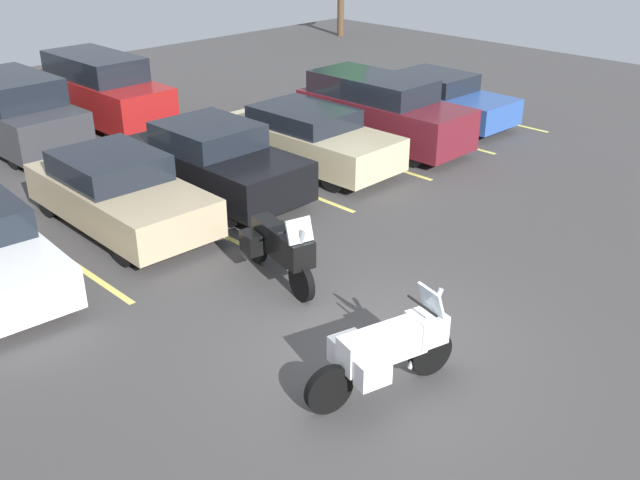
# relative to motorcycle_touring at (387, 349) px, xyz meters

# --- Properties ---
(ground) EXTENTS (44.00, 44.00, 0.10)m
(ground) POSITION_rel_motorcycle_touring_xyz_m (0.71, 0.83, -0.70)
(ground) COLOR #423F3F
(motorcycle_touring) EXTENTS (2.27, 1.03, 1.38)m
(motorcycle_touring) POSITION_rel_motorcycle_touring_xyz_m (0.00, 0.00, 0.00)
(motorcycle_touring) COLOR black
(motorcycle_touring) RESTS_ON ground
(motorcycle_second) EXTENTS (1.00, 2.28, 1.44)m
(motorcycle_second) POSITION_rel_motorcycle_touring_xyz_m (1.00, 3.25, 0.02)
(motorcycle_second) COLOR black
(motorcycle_second) RESTS_ON ground
(parking_stripes) EXTENTS (24.16, 4.94, 0.01)m
(parking_stripes) POSITION_rel_motorcycle_touring_xyz_m (0.11, 6.86, -0.65)
(parking_stripes) COLOR #EAE066
(parking_stripes) RESTS_ON ground
(car_tan) EXTENTS (1.98, 4.50, 1.47)m
(car_tan) POSITION_rel_motorcycle_touring_xyz_m (0.30, 7.25, 0.07)
(car_tan) COLOR tan
(car_tan) RESTS_ON ground
(car_black) EXTENTS (1.96, 4.37, 1.59)m
(car_black) POSITION_rel_motorcycle_touring_xyz_m (2.69, 7.24, 0.12)
(car_black) COLOR black
(car_black) RESTS_ON ground
(car_champagne) EXTENTS (1.98, 4.72, 1.43)m
(car_champagne) POSITION_rel_motorcycle_touring_xyz_m (5.44, 7.17, 0.07)
(car_champagne) COLOR #C1B289
(car_champagne) RESTS_ON ground
(car_maroon) EXTENTS (1.88, 4.76, 1.79)m
(car_maroon) POSITION_rel_motorcycle_touring_xyz_m (7.97, 7.04, 0.26)
(car_maroon) COLOR maroon
(car_maroon) RESTS_ON ground
(car_blue) EXTENTS (1.86, 4.36, 1.40)m
(car_blue) POSITION_rel_motorcycle_touring_xyz_m (10.77, 7.21, 0.04)
(car_blue) COLOR #2D519E
(car_blue) RESTS_ON ground
(car_far_charcoal) EXTENTS (2.01, 4.33, 1.87)m
(car_far_charcoal) POSITION_rel_motorcycle_touring_xyz_m (1.06, 13.55, 0.28)
(car_far_charcoal) COLOR #38383D
(car_far_charcoal) RESTS_ON ground
(car_far_red) EXTENTS (1.81, 4.89, 1.97)m
(car_far_red) POSITION_rel_motorcycle_touring_xyz_m (3.73, 13.91, 0.34)
(car_far_red) COLOR maroon
(car_far_red) RESTS_ON ground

